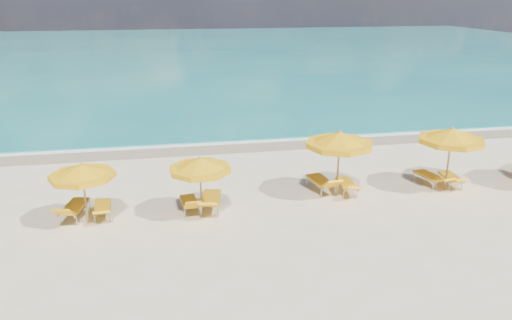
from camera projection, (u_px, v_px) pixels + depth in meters
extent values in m
plane|color=beige|center=(264.00, 205.00, 17.88)|extent=(120.00, 120.00, 0.00)
cube|color=#157875|center=(188.00, 53.00, 62.58)|extent=(120.00, 80.00, 0.30)
cube|color=tan|center=(234.00, 145.00, 24.77)|extent=(120.00, 2.60, 0.01)
cube|color=white|center=(232.00, 141.00, 25.52)|extent=(120.00, 1.20, 0.03)
cube|color=white|center=(123.00, 108.00, 32.67)|extent=(14.00, 0.36, 0.05)
cube|color=white|center=(301.00, 83.00, 41.62)|extent=(18.00, 0.30, 0.05)
cylinder|color=tan|center=(85.00, 195.00, 16.11)|extent=(0.06, 0.06, 2.04)
cone|color=#F8AF0C|center=(82.00, 170.00, 15.83)|extent=(2.17, 2.17, 0.41)
cylinder|color=#F8AF0C|center=(82.00, 176.00, 15.90)|extent=(2.19, 2.19, 0.16)
sphere|color=tan|center=(81.00, 164.00, 15.76)|extent=(0.09, 0.09, 0.09)
cylinder|color=tan|center=(201.00, 188.00, 16.68)|extent=(0.06, 0.06, 2.05)
cone|color=#F8AF0C|center=(200.00, 164.00, 16.40)|extent=(2.68, 2.68, 0.41)
cylinder|color=#F8AF0C|center=(200.00, 169.00, 16.46)|extent=(2.71, 2.71, 0.16)
sphere|color=tan|center=(200.00, 158.00, 16.33)|extent=(0.09, 0.09, 0.09)
cylinder|color=tan|center=(338.00, 165.00, 18.32)|extent=(0.08, 0.08, 2.43)
cone|color=#F8AF0C|center=(340.00, 138.00, 17.99)|extent=(2.60, 2.60, 0.49)
cylinder|color=#F8AF0C|center=(339.00, 144.00, 18.07)|extent=(2.63, 2.63, 0.19)
sphere|color=tan|center=(340.00, 131.00, 17.91)|extent=(0.11, 0.11, 0.11)
cylinder|color=tan|center=(448.00, 160.00, 18.93)|extent=(0.07, 0.07, 2.39)
cone|color=#F8AF0C|center=(452.00, 134.00, 18.61)|extent=(2.70, 2.70, 0.48)
cylinder|color=#F8AF0C|center=(451.00, 140.00, 18.69)|extent=(2.72, 2.72, 0.19)
sphere|color=tan|center=(453.00, 128.00, 18.53)|extent=(0.11, 0.11, 0.11)
cube|color=#F8B40F|center=(75.00, 206.00, 16.82)|extent=(0.87, 1.45, 0.08)
cube|color=#F8B40F|center=(64.00, 212.00, 15.88)|extent=(0.71, 0.67, 0.45)
cube|color=#F8B40F|center=(103.00, 206.00, 16.94)|extent=(0.62, 1.22, 0.07)
cube|color=#F8B40F|center=(102.00, 213.00, 16.14)|extent=(0.57, 0.57, 0.31)
cube|color=#F8B40F|center=(189.00, 201.00, 17.35)|extent=(0.63, 1.21, 0.07)
cube|color=#F8B40F|center=(193.00, 205.00, 16.58)|extent=(0.56, 0.50, 0.42)
cube|color=#F8B40F|center=(211.00, 198.00, 17.48)|extent=(0.87, 1.49, 0.09)
cube|color=#F8B40F|center=(208.00, 205.00, 16.50)|extent=(0.73, 0.72, 0.39)
cube|color=#F8B40F|center=(320.00, 180.00, 19.09)|extent=(0.80, 1.44, 0.08)
cube|color=#F8B40F|center=(332.00, 184.00, 18.18)|extent=(0.69, 0.64, 0.46)
cube|color=#F8B40F|center=(346.00, 183.00, 18.96)|extent=(0.62, 1.25, 0.08)
cube|color=#F8B40F|center=(353.00, 188.00, 18.10)|extent=(0.58, 0.59, 0.31)
cube|color=#F8B40F|center=(428.00, 175.00, 19.72)|extent=(0.79, 1.35, 0.08)
cube|color=#F8B40F|center=(445.00, 180.00, 18.88)|extent=(0.66, 0.68, 0.30)
cube|color=#F8B40F|center=(450.00, 176.00, 19.67)|extent=(0.66, 1.23, 0.07)
cube|color=#F8B40F|center=(460.00, 181.00, 18.85)|extent=(0.58, 0.59, 0.31)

